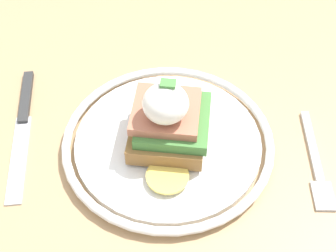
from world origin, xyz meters
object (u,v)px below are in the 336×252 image
(fork, at_px, (316,164))
(sandwich, at_px, (168,119))
(plate, at_px, (168,141))
(knife, at_px, (23,121))

(fork, bearing_deg, sandwich, -2.75)
(plate, height_order, sandwich, sandwich)
(knife, bearing_deg, plate, 175.10)
(plate, height_order, fork, plate)
(sandwich, bearing_deg, knife, -4.98)
(plate, bearing_deg, knife, -4.90)
(sandwich, relative_size, fork, 0.88)
(plate, relative_size, sandwich, 1.99)
(fork, relative_size, knife, 0.69)
(fork, bearing_deg, knife, -3.90)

